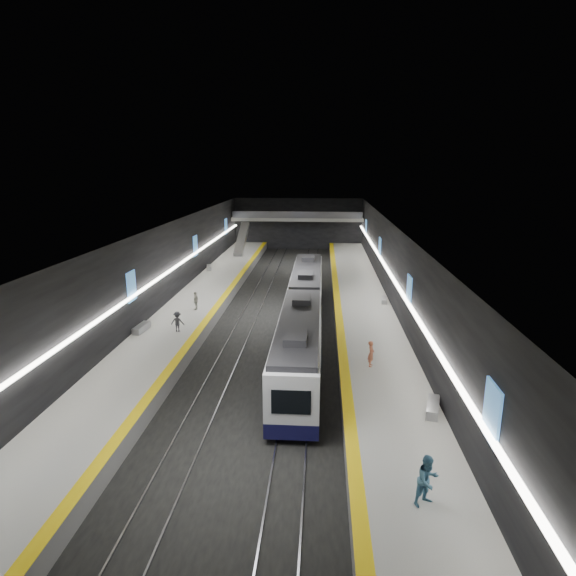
# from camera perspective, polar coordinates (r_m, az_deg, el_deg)

# --- Properties ---
(ground) EXTENTS (70.00, 70.00, 0.00)m
(ground) POSITION_cam_1_polar(r_m,az_deg,el_deg) (43.06, -1.19, -3.23)
(ground) COLOR black
(ground) RESTS_ON ground
(ceiling) EXTENTS (20.00, 70.00, 0.04)m
(ceiling) POSITION_cam_1_polar(r_m,az_deg,el_deg) (41.34, -1.25, 7.40)
(ceiling) COLOR beige
(ceiling) RESTS_ON wall_left
(wall_left) EXTENTS (0.04, 70.00, 8.00)m
(wall_left) POSITION_cam_1_polar(r_m,az_deg,el_deg) (44.06, -14.29, 2.11)
(wall_left) COLOR black
(wall_left) RESTS_ON ground
(wall_right) EXTENTS (0.04, 70.00, 8.00)m
(wall_right) POSITION_cam_1_polar(r_m,az_deg,el_deg) (42.30, 12.40, 1.72)
(wall_right) COLOR black
(wall_right) RESTS_ON ground
(wall_back) EXTENTS (20.00, 0.04, 8.00)m
(wall_back) POSITION_cam_1_polar(r_m,az_deg,el_deg) (76.49, 1.20, 7.61)
(wall_back) COLOR black
(wall_back) RESTS_ON ground
(platform_left) EXTENTS (5.00, 70.00, 1.00)m
(platform_left) POSITION_cam_1_polar(r_m,az_deg,el_deg) (44.21, -10.93, -2.34)
(platform_left) COLOR slate
(platform_left) RESTS_ON ground
(tile_surface_left) EXTENTS (5.00, 70.00, 0.02)m
(tile_surface_left) POSITION_cam_1_polar(r_m,az_deg,el_deg) (44.07, -10.96, -1.71)
(tile_surface_left) COLOR #B4B4AE
(tile_surface_left) RESTS_ON platform_left
(tactile_strip_left) EXTENTS (0.60, 70.00, 0.02)m
(tactile_strip_left) POSITION_cam_1_polar(r_m,az_deg,el_deg) (43.55, -8.16, -1.77)
(tactile_strip_left) COLOR yellow
(tactile_strip_left) RESTS_ON platform_left
(platform_right) EXTENTS (5.00, 70.00, 1.00)m
(platform_right) POSITION_cam_1_polar(r_m,az_deg,el_deg) (42.90, 8.85, -2.77)
(platform_right) COLOR slate
(platform_right) RESTS_ON ground
(tile_surface_right) EXTENTS (5.00, 70.00, 0.02)m
(tile_surface_right) POSITION_cam_1_polar(r_m,az_deg,el_deg) (42.75, 8.87, -2.12)
(tile_surface_right) COLOR #B4B4AE
(tile_surface_right) RESTS_ON platform_right
(tactile_strip_right) EXTENTS (0.60, 70.00, 0.02)m
(tactile_strip_right) POSITION_cam_1_polar(r_m,az_deg,el_deg) (42.62, 5.92, -2.06)
(tactile_strip_right) COLOR yellow
(tactile_strip_right) RESTS_ON platform_right
(rails) EXTENTS (6.52, 70.00, 0.12)m
(rails) POSITION_cam_1_polar(r_m,az_deg,el_deg) (43.04, -1.19, -3.15)
(rails) COLOR gray
(rails) RESTS_ON ground
(train) EXTENTS (2.69, 30.04, 3.60)m
(train) POSITION_cam_1_polar(r_m,az_deg,el_deg) (36.90, 1.87, -2.69)
(train) COLOR #11103D
(train) RESTS_ON ground
(ad_posters) EXTENTS (19.94, 53.50, 2.20)m
(ad_posters) POSITION_cam_1_polar(r_m,az_deg,el_deg) (42.89, -1.10, 2.92)
(ad_posters) COLOR #4586CF
(ad_posters) RESTS_ON wall_left
(cove_light_left) EXTENTS (0.25, 68.60, 0.12)m
(cove_light_left) POSITION_cam_1_polar(r_m,az_deg,el_deg) (44.04, -14.02, 1.86)
(cove_light_left) COLOR white
(cove_light_left) RESTS_ON wall_left
(cove_light_right) EXTENTS (0.25, 68.60, 0.12)m
(cove_light_right) POSITION_cam_1_polar(r_m,az_deg,el_deg) (42.32, 12.12, 1.47)
(cove_light_right) COLOR white
(cove_light_right) RESTS_ON wall_right
(mezzanine_bridge) EXTENTS (20.00, 3.00, 1.50)m
(mezzanine_bridge) POSITION_cam_1_polar(r_m,az_deg,el_deg) (74.32, 1.12, 8.21)
(mezzanine_bridge) COLOR gray
(mezzanine_bridge) RESTS_ON wall_left
(escalator) EXTENTS (1.20, 7.50, 3.92)m
(escalator) POSITION_cam_1_polar(r_m,az_deg,el_deg) (68.56, -5.49, 5.83)
(escalator) COLOR #99999E
(escalator) RESTS_ON platform_left
(bench_left_near) EXTENTS (0.74, 2.07, 0.50)m
(bench_left_near) POSITION_cam_1_polar(r_m,az_deg,el_deg) (37.52, -16.98, -4.56)
(bench_left_near) COLOR #99999E
(bench_left_near) RESTS_ON platform_left
(bench_left_far) EXTENTS (0.93, 1.98, 0.47)m
(bench_left_far) POSITION_cam_1_polar(r_m,az_deg,el_deg) (57.76, -9.34, 2.41)
(bench_left_far) COLOR #99999E
(bench_left_far) RESTS_ON platform_left
(bench_right_near) EXTENTS (1.10, 2.14, 0.50)m
(bench_right_near) POSITION_cam_1_polar(r_m,az_deg,el_deg) (25.84, 16.80, -13.39)
(bench_right_near) COLOR #99999E
(bench_right_near) RESTS_ON platform_right
(bench_right_far) EXTENTS (0.65, 1.78, 0.43)m
(bench_right_far) POSITION_cam_1_polar(r_m,az_deg,el_deg) (44.22, 11.33, -1.40)
(bench_right_far) COLOR #99999E
(bench_right_far) RESTS_ON platform_right
(passenger_right_a) EXTENTS (0.52, 0.67, 1.62)m
(passenger_right_a) POSITION_cam_1_polar(r_m,az_deg,el_deg) (30.11, 9.82, -7.71)
(passenger_right_a) COLOR #C26848
(passenger_right_a) RESTS_ON platform_right
(passenger_right_b) EXTENTS (1.20, 1.14, 1.96)m
(passenger_right_b) POSITION_cam_1_polar(r_m,az_deg,el_deg) (19.35, 16.22, -21.10)
(passenger_right_b) COLOR teal
(passenger_right_b) RESTS_ON platform_right
(passenger_left_a) EXTENTS (0.47, 0.97, 1.60)m
(passenger_left_a) POSITION_cam_1_polar(r_m,az_deg,el_deg) (41.67, -10.87, -1.51)
(passenger_left_a) COLOR #BAB8AA
(passenger_left_a) RESTS_ON platform_left
(passenger_left_b) EXTENTS (1.00, 0.58, 1.54)m
(passenger_left_b) POSITION_cam_1_polar(r_m,az_deg,el_deg) (36.55, -12.96, -3.93)
(passenger_left_b) COLOR #38393F
(passenger_left_b) RESTS_ON platform_left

